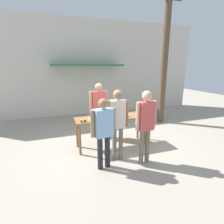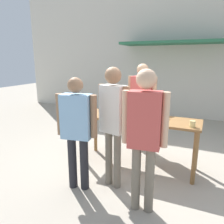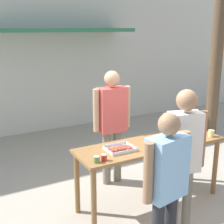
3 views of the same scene
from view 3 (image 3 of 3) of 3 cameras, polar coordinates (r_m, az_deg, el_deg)
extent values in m
plane|color=#A39989|center=(4.76, 6.76, -16.02)|extent=(24.00, 24.00, 0.00)
cube|color=beige|center=(7.67, -10.64, 13.43)|extent=(12.00, 0.12, 4.50)
cube|color=#2D704C|center=(7.15, -9.27, 14.58)|extent=(3.20, 1.00, 0.08)
cube|color=brown|center=(4.36, 7.13, -5.93)|extent=(2.14, 0.65, 0.04)
cylinder|color=brown|center=(3.90, -3.35, -16.07)|extent=(0.07, 0.07, 0.87)
cylinder|color=brown|center=(4.99, 18.33, -9.52)|extent=(0.07, 0.07, 0.87)
cylinder|color=brown|center=(4.32, -6.41, -12.82)|extent=(0.07, 0.07, 0.87)
cylinder|color=brown|center=(5.32, 14.22, -7.60)|extent=(0.07, 0.07, 0.87)
cube|color=silver|center=(4.09, 1.43, -6.90)|extent=(0.37, 0.30, 0.01)
cube|color=silver|center=(3.97, 2.50, -7.31)|extent=(0.37, 0.01, 0.03)
cube|color=silver|center=(4.20, 0.43, -5.97)|extent=(0.37, 0.01, 0.03)
cube|color=silver|center=(4.00, -0.82, -7.08)|extent=(0.01, 0.30, 0.03)
cube|color=silver|center=(4.17, 3.58, -6.17)|extent=(0.01, 0.30, 0.03)
cylinder|color=brown|center=(4.01, -0.41, -7.14)|extent=(0.03, 0.15, 0.02)
cylinder|color=brown|center=(4.03, -0.12, -6.95)|extent=(0.03, 0.13, 0.03)
cylinder|color=brown|center=(4.04, 0.38, -6.92)|extent=(0.04, 0.14, 0.03)
cylinder|color=brown|center=(4.07, 0.65, -6.77)|extent=(0.04, 0.12, 0.03)
cylinder|color=brown|center=(4.07, 1.07, -6.74)|extent=(0.04, 0.12, 0.03)
cylinder|color=brown|center=(4.09, 1.38, -6.65)|extent=(0.03, 0.14, 0.02)
cylinder|color=brown|center=(4.11, 1.76, -6.55)|extent=(0.03, 0.12, 0.03)
cylinder|color=brown|center=(4.12, 2.12, -6.50)|extent=(0.03, 0.14, 0.03)
cylinder|color=brown|center=(4.13, 2.55, -6.46)|extent=(0.04, 0.15, 0.02)
cylinder|color=brown|center=(4.14, 2.90, -6.40)|extent=(0.03, 0.14, 0.03)
cylinder|color=brown|center=(4.15, 3.27, -6.37)|extent=(0.02, 0.14, 0.02)
cube|color=silver|center=(4.51, 10.16, -4.98)|extent=(0.45, 0.29, 0.01)
cube|color=silver|center=(4.41, 11.30, -5.25)|extent=(0.45, 0.01, 0.03)
cube|color=silver|center=(4.61, 9.10, -4.22)|extent=(0.45, 0.01, 0.03)
cube|color=silver|center=(4.38, 7.92, -5.23)|extent=(0.01, 0.29, 0.03)
cube|color=silver|center=(4.64, 12.31, -4.25)|extent=(0.01, 0.29, 0.03)
ellipsoid|color=beige|center=(4.42, 8.58, -5.00)|extent=(0.06, 0.12, 0.05)
ellipsoid|color=beige|center=(4.47, 9.70, -4.86)|extent=(0.06, 0.11, 0.04)
ellipsoid|color=beige|center=(4.54, 10.62, -4.55)|extent=(0.07, 0.11, 0.04)
ellipsoid|color=beige|center=(4.60, 11.73, -4.37)|extent=(0.06, 0.10, 0.04)
cylinder|color=#567A38|center=(3.73, -2.82, -8.69)|extent=(0.07, 0.07, 0.07)
cylinder|color=#B2B2B7|center=(3.71, -2.83, -8.13)|extent=(0.07, 0.07, 0.01)
cylinder|color=#B22319|center=(3.77, -1.48, -8.37)|extent=(0.07, 0.07, 0.07)
cylinder|color=#B2B2B7|center=(3.76, -1.49, -7.82)|extent=(0.07, 0.07, 0.01)
cylinder|color=#DBC67A|center=(4.78, 17.69, -3.76)|extent=(0.09, 0.09, 0.10)
cylinder|color=#756B5B|center=(5.04, -1.00, -8.41)|extent=(0.13, 0.13, 0.88)
cylinder|color=#756B5B|center=(5.12, 0.99, -8.02)|extent=(0.13, 0.13, 0.88)
cube|color=#C64C47|center=(4.82, 0.00, 0.42)|extent=(0.44, 0.25, 0.70)
sphere|color=tan|center=(4.72, 0.00, 6.13)|extent=(0.24, 0.24, 0.24)
cylinder|color=tan|center=(4.70, -2.89, 0.26)|extent=(0.10, 0.10, 0.66)
cylinder|color=tan|center=(4.93, 2.76, 0.97)|extent=(0.10, 0.10, 0.66)
cube|color=#84B2DB|center=(3.17, 10.02, -9.92)|extent=(0.46, 0.30, 0.64)
sphere|color=#936B4C|center=(3.01, 10.41, -2.20)|extent=(0.22, 0.22, 0.22)
cylinder|color=#936B4C|center=(3.34, 13.03, -8.39)|extent=(0.10, 0.10, 0.61)
cylinder|color=#936B4C|center=(2.99, 6.64, -11.05)|extent=(0.10, 0.10, 0.61)
cylinder|color=#756B5B|center=(3.97, 13.46, -15.91)|extent=(0.11, 0.11, 0.87)
cylinder|color=#756B5B|center=(3.90, 11.23, -16.35)|extent=(0.11, 0.11, 0.87)
cube|color=silver|center=(3.59, 13.06, -5.39)|extent=(0.40, 0.29, 0.69)
sphere|color=#936B4C|center=(3.46, 13.54, 2.12)|extent=(0.24, 0.24, 0.24)
cylinder|color=#936B4C|center=(3.69, 16.19, -4.76)|extent=(0.08, 0.08, 0.66)
cylinder|color=#936B4C|center=(3.49, 9.79, -5.51)|extent=(0.08, 0.08, 0.66)
cylinder|color=brown|center=(7.09, 19.16, 16.64)|extent=(0.26, 0.26, 5.46)
camera|label=1|loc=(1.58, 119.72, -11.38)|focal=28.00mm
camera|label=2|loc=(3.57, 65.14, -2.37)|focal=35.00mm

